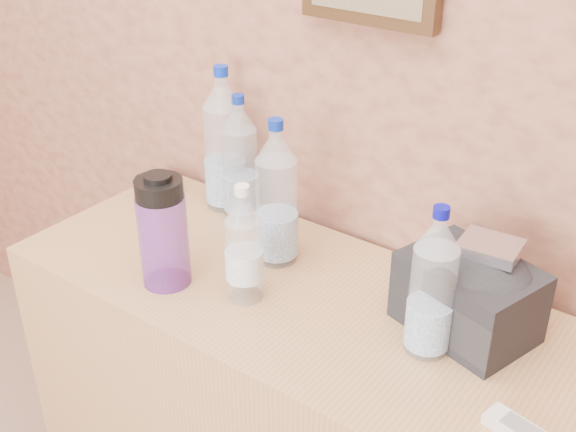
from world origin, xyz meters
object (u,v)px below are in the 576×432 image
Objects in this scene: pet_large_b at (224,147)px; toiletry_bag at (468,293)px; pet_large_d at (432,290)px; pet_small at (244,250)px; foil_packet at (490,247)px; sunglasses at (159,184)px; pet_large_c at (276,200)px; pet_large_a at (240,163)px; dresser at (291,426)px; nalgene_bottle at (163,231)px.

toiletry_bag is at bearing -9.01° from pet_large_b.
pet_small is (-0.37, -0.07, -0.02)m from pet_large_d.
foil_packet is (0.02, 0.03, 0.09)m from toiletry_bag.
pet_small is 0.55m from sunglasses.
pet_large_d is 0.38m from pet_small.
pet_large_c is 0.16m from pet_small.
pet_large_d is at bearing -111.47° from foil_packet.
pet_large_a reaches higher than pet_small.
pet_large_c is at bearing 141.24° from dresser.
pet_large_c reaches higher than foil_packet.
dresser is at bearing -36.54° from sunglasses.
pet_large_d is 0.14m from foil_packet.
pet_large_a is at bearing -11.97° from pet_large_b.
pet_large_d is (0.67, -0.21, -0.03)m from pet_large_b.
sunglasses is (-0.86, 0.16, -0.11)m from pet_large_d.
pet_large_a reaches higher than nalgene_bottle.
toiletry_bag is (0.70, -0.11, -0.08)m from pet_large_b.
sunglasses is at bearing -168.36° from toiletry_bag.
pet_large_d is at bearing 13.27° from nalgene_bottle.
dresser is 4.03× the size of pet_large_a.
toiletry_bag is at bearing 1.95° from pet_large_c.
pet_small reaches higher than dresser.
pet_small is at bearing -76.41° from pet_large_c.
pet_small is at bearing -141.35° from toiletry_bag.
pet_large_a is 0.65m from toiletry_bag.
pet_large_a is at bearing 173.78° from foil_packet.
pet_large_b is (-0.06, 0.01, 0.02)m from pet_large_a.
pet_large_d reaches higher than dresser.
pet_large_d reaches higher than toiletry_bag.
pet_large_b is 0.25m from sunglasses.
sunglasses is 0.53× the size of toiletry_bag.
pet_large_c reaches higher than dresser.
pet_large_d is 0.11m from toiletry_bag.
sunglasses is at bearing 169.88° from pet_large_c.
pet_large_d is at bearing -17.35° from pet_large_b.
nalgene_bottle is (0.13, -0.34, -0.04)m from pet_large_b.
pet_large_b reaches higher than dresser.
pet_small reaches higher than sunglasses.
sunglasses is (-0.45, 0.08, -0.13)m from pet_large_c.
pet_small is at bearing -46.04° from sunglasses.
pet_small is at bearing -128.77° from dresser.
pet_small is at bearing 18.38° from nalgene_bottle.
foil_packet is at bearing -6.72° from pet_large_b.
foil_packet is (0.46, 0.04, 0.03)m from pet_large_c.
pet_large_c reaches higher than pet_small.
foil_packet is (0.42, 0.20, 0.06)m from pet_small.
pet_large_c reaches higher than toiletry_bag.
pet_large_d is at bearing -0.73° from dresser.
pet_large_c is 3.07× the size of foil_packet.
dresser is 0.70m from sunglasses.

